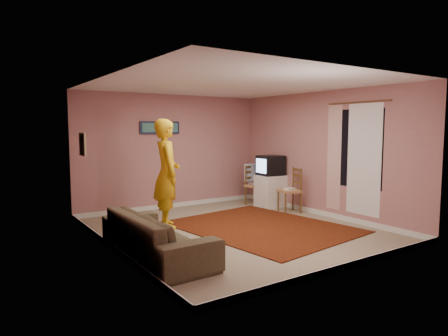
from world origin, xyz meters
TOP-DOWN VIEW (x-y plane):
  - ground at (0.00, 0.00)m, footprint 5.00×5.00m
  - wall_back at (0.00, 2.50)m, footprint 4.50×0.02m
  - wall_front at (0.00, -2.50)m, footprint 4.50×0.02m
  - wall_left at (-2.25, 0.00)m, footprint 0.02×5.00m
  - wall_right at (2.25, 0.00)m, footprint 0.02×5.00m
  - ceiling at (0.00, 0.00)m, footprint 4.50×5.00m
  - baseboard_back at (0.00, 2.49)m, footprint 4.50×0.02m
  - baseboard_front at (0.00, -2.49)m, footprint 4.50×0.02m
  - baseboard_left at (-2.24, 0.00)m, footprint 0.02×5.00m
  - baseboard_right at (2.24, 0.00)m, footprint 0.02×5.00m
  - window at (2.24, -0.90)m, footprint 0.01×1.10m
  - curtain_sheer at (2.23, -1.05)m, footprint 0.01×0.75m
  - curtain_floral at (2.21, -0.35)m, footprint 0.01×0.35m
  - curtain_rod at (2.20, -0.90)m, footprint 0.02×1.40m
  - picture_back at (-0.30, 2.47)m, footprint 0.95×0.04m
  - picture_left at (-2.22, 1.60)m, footprint 0.04×0.38m
  - area_rug at (0.54, -0.13)m, footprint 2.90×3.45m
  - tv_cabinet at (1.95, 1.29)m, footprint 0.59×0.53m
  - crt_tv at (1.94, 1.29)m, footprint 0.57×0.52m
  - chair_a at (1.83, 1.69)m, footprint 0.53×0.52m
  - dvd_player at (1.83, 1.69)m, footprint 0.31×0.23m
  - blue_throw at (1.83, 1.88)m, footprint 0.40×0.05m
  - chair_b at (1.89, 0.59)m, footprint 0.53×0.55m
  - game_console at (1.89, 0.59)m, footprint 0.23×0.17m
  - sofa at (-1.80, -0.63)m, footprint 0.90×2.22m
  - person at (-0.90, 0.89)m, footprint 0.65×0.83m

SIDE VIEW (x-z plane):
  - ground at x=0.00m, z-range 0.00..0.00m
  - area_rug at x=0.54m, z-range 0.00..0.02m
  - baseboard_back at x=0.00m, z-range 0.00..0.10m
  - baseboard_front at x=0.00m, z-range 0.00..0.10m
  - baseboard_left at x=-2.24m, z-range 0.00..0.10m
  - baseboard_right at x=2.24m, z-range 0.00..0.10m
  - sofa at x=-1.80m, z-range 0.00..0.64m
  - tv_cabinet at x=1.95m, z-range 0.00..0.74m
  - dvd_player at x=1.83m, z-range 0.48..0.54m
  - game_console at x=1.89m, z-range 0.50..0.54m
  - chair_a at x=1.83m, z-range 0.32..0.84m
  - chair_b at x=1.89m, z-range 0.33..0.86m
  - blue_throw at x=1.83m, z-range 0.56..0.98m
  - crt_tv at x=1.94m, z-range 0.74..1.21m
  - person at x=-0.90m, z-range 0.00..2.01m
  - curtain_sheer at x=2.23m, z-range 0.20..2.30m
  - curtain_floral at x=2.21m, z-range 0.20..2.30m
  - wall_back at x=0.00m, z-range 0.00..2.60m
  - wall_front at x=0.00m, z-range 0.00..2.60m
  - wall_left at x=-2.25m, z-range 0.00..2.60m
  - wall_right at x=2.25m, z-range 0.00..2.60m
  - window at x=2.24m, z-range 0.70..2.20m
  - picture_left at x=-2.22m, z-range 1.34..1.76m
  - picture_back at x=-0.30m, z-range 1.71..1.99m
  - curtain_rod at x=2.20m, z-range 2.31..2.33m
  - ceiling at x=0.00m, z-range 2.59..2.61m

